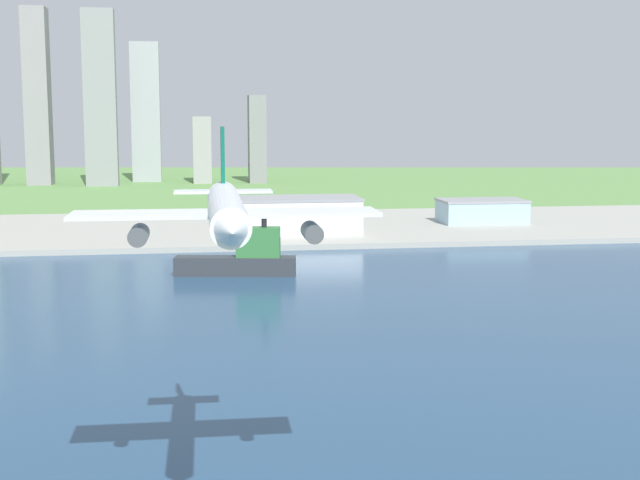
% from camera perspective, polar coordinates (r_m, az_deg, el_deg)
% --- Properties ---
extents(ground_plane, '(2400.00, 2400.00, 0.00)m').
position_cam_1_polar(ground_plane, '(250.42, -5.73, -4.91)').
color(ground_plane, '#5F8E4A').
extents(water_bay, '(840.00, 360.00, 0.15)m').
position_cam_1_polar(water_bay, '(192.40, -4.89, -8.81)').
color(water_bay, navy).
rests_on(water_bay, ground).
extents(industrial_pier, '(840.00, 140.00, 2.50)m').
position_cam_1_polar(industrial_pier, '(437.50, -6.90, 0.72)').
color(industrial_pier, '#A0A297').
rests_on(industrial_pier, ground).
extents(airplane_landing, '(38.42, 42.54, 14.26)m').
position_cam_1_polar(airplane_landing, '(108.68, -6.06, 1.84)').
color(airplane_landing, silver).
extents(container_barge, '(43.33, 14.62, 22.33)m').
position_cam_1_polar(container_barge, '(312.85, -5.00, -1.16)').
color(container_barge, '#2D3338').
rests_on(container_barge, water_bay).
extents(warehouse_main, '(60.33, 29.92, 16.56)m').
position_cam_1_polar(warehouse_main, '(409.19, -1.66, 1.63)').
color(warehouse_main, white).
rests_on(warehouse_main, industrial_pier).
extents(warehouse_annex, '(43.09, 25.00, 11.87)m').
position_cam_1_polar(warehouse_annex, '(456.82, 10.40, 1.86)').
color(warehouse_annex, '#99BCD1').
rests_on(warehouse_annex, industrial_pier).
extents(distant_skyline, '(244.94, 60.62, 158.30)m').
position_cam_1_polar(distant_skyline, '(769.59, -15.19, 8.41)').
color(distant_skyline, '#9FA5A2').
rests_on(distant_skyline, ground).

